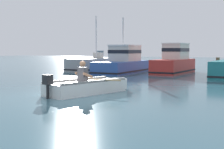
# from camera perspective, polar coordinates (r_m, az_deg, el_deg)

# --- Properties ---
(ground_plane) EXTENTS (120.00, 120.00, 0.00)m
(ground_plane) POSITION_cam_1_polar(r_m,az_deg,el_deg) (10.53, -7.37, -4.09)
(ground_plane) COLOR #386070
(rowboat_with_person) EXTENTS (2.18, 3.68, 1.19)m
(rowboat_with_person) POSITION_cam_1_polar(r_m,az_deg,el_deg) (11.31, -4.55, -2.19)
(rowboat_with_person) COLOR white
(rowboat_with_person) RESTS_ON ground
(moored_boat_grey) EXTENTS (2.33, 5.39, 4.18)m
(moored_boat_grey) POSITION_cam_1_polar(r_m,az_deg,el_deg) (24.11, -3.08, 1.87)
(moored_boat_grey) COLOR gray
(moored_boat_grey) RESTS_ON ground
(moored_boat_blue) EXTENTS (2.07, 5.50, 3.82)m
(moored_boat_blue) POSITION_cam_1_polar(r_m,az_deg,el_deg) (21.69, 2.06, 2.26)
(moored_boat_blue) COLOR #2D519E
(moored_boat_blue) RESTS_ON ground
(moored_boat_red) EXTENTS (1.92, 4.74, 2.05)m
(moored_boat_red) POSITION_cam_1_polar(r_m,az_deg,el_deg) (21.59, 11.36, 2.29)
(moored_boat_red) COLOR #B72D28
(moored_boat_red) RESTS_ON ground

